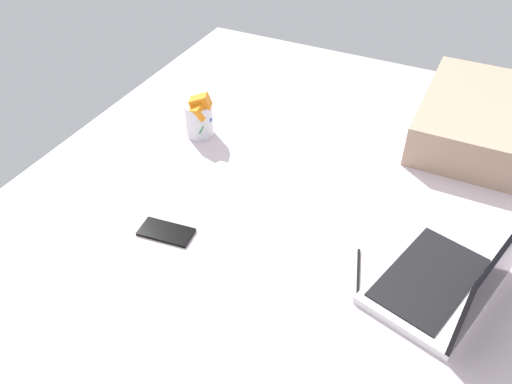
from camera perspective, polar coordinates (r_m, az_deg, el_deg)
The scene contains 6 objects.
bed_mattress at distance 158.17cm, azimuth 2.23°, elevation -1.50°, with size 180.00×140.00×18.00cm, color silver.
laptop at distance 127.64cm, azimuth 20.29°, elevation -9.03°, with size 38.02×31.13×23.00cm.
snack_cup at distance 169.96cm, azimuth -6.16°, elevation 8.00°, with size 9.39×9.53×14.85cm.
cell_phone at distance 138.35cm, azimuth -9.71°, elevation -4.29°, with size 6.80×14.00×0.80cm, color black.
pillow at distance 182.33cm, azimuth 23.18°, elevation 7.27°, with size 52.00×36.00×13.00cm, color tan.
charger_cable at distance 128.73cm, azimuth 11.02°, elevation -8.87°, with size 17.00×0.60×0.60cm, color black.
Camera 1 is at (109.01, 46.35, 113.82)cm, focal length 36.91 mm.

